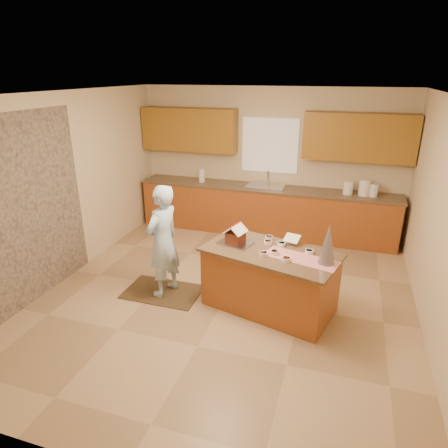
{
  "coord_description": "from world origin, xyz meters",
  "views": [
    {
      "loc": [
        1.43,
        -4.61,
        2.95
      ],
      "look_at": [
        -0.1,
        0.2,
        1.0
      ],
      "focal_mm": 31.83,
      "sensor_mm": 36.0,
      "label": 1
    }
  ],
  "objects": [
    {
      "name": "faucet",
      "position": [
        0.0,
        2.63,
        1.06
      ],
      "size": [
        0.03,
        0.03,
        0.28
      ],
      "primitive_type": "cylinder",
      "color": "silver",
      "rests_on": "back_counter_top"
    },
    {
      "name": "wall_back",
      "position": [
        0.0,
        2.75,
        1.35
      ],
      "size": [
        5.5,
        5.5,
        0.0
      ],
      "primitive_type": "plane",
      "color": "beige",
      "rests_on": "floor"
    },
    {
      "name": "floor",
      "position": [
        0.0,
        0.0,
        0.0
      ],
      "size": [
        5.5,
        5.5,
        0.0
      ],
      "primitive_type": "plane",
      "color": "tan",
      "rests_on": "ground"
    },
    {
      "name": "stone_accent",
      "position": [
        -2.48,
        -0.8,
        1.25
      ],
      "size": [
        0.0,
        2.5,
        2.5
      ],
      "primitive_type": "plane",
      "rotation": [
        1.57,
        0.0,
        1.57
      ],
      "color": "gray",
      "rests_on": "wall_left"
    },
    {
      "name": "candy_bowls",
      "position": [
        0.7,
        -0.04,
        0.85
      ],
      "size": [
        0.67,
        0.68,
        0.05
      ],
      "color": "#8D2F7E",
      "rests_on": "island_top"
    },
    {
      "name": "wall_right",
      "position": [
        2.5,
        0.0,
        1.35
      ],
      "size": [
        5.5,
        5.5,
        0.0
      ],
      "primitive_type": "plane",
      "color": "beige",
      "rests_on": "floor"
    },
    {
      "name": "upper_cabinet_left",
      "position": [
        -1.55,
        2.57,
        1.9
      ],
      "size": [
        1.85,
        0.35,
        0.8
      ],
      "primitive_type": "cube",
      "color": "#8D611E",
      "rests_on": "wall_back"
    },
    {
      "name": "cookbook",
      "position": [
        0.83,
        0.2,
        0.91
      ],
      "size": [
        0.23,
        0.2,
        0.08
      ],
      "primitive_type": "cube",
      "rotation": [
        -1.13,
        0.0,
        -0.26
      ],
      "color": "white",
      "rests_on": "island_top"
    },
    {
      "name": "paper_towel",
      "position": [
        -1.27,
        2.45,
        1.05
      ],
      "size": [
        0.12,
        0.12,
        0.25
      ],
      "primitive_type": "cylinder",
      "color": "white",
      "rests_on": "back_counter_top"
    },
    {
      "name": "baking_tray",
      "position": [
        0.13,
        -0.01,
        0.84
      ],
      "size": [
        0.48,
        0.4,
        0.02
      ],
      "primitive_type": "cube",
      "rotation": [
        0.0,
        0.0,
        -0.26
      ],
      "color": "silver",
      "rests_on": "island_top"
    },
    {
      "name": "back_counter_base",
      "position": [
        0.0,
        2.45,
        0.44
      ],
      "size": [
        4.8,
        0.6,
        0.88
      ],
      "primitive_type": "cube",
      "color": "#A04C21",
      "rests_on": "floor"
    },
    {
      "name": "gingerbread_house",
      "position": [
        0.13,
        -0.01,
        0.94
      ],
      "size": [
        0.3,
        0.31,
        0.25
      ],
      "color": "maroon",
      "rests_on": "baking_tray"
    },
    {
      "name": "canister_a",
      "position": [
        1.47,
        2.45,
        1.04
      ],
      "size": [
        0.17,
        0.17,
        0.23
      ],
      "primitive_type": "cylinder",
      "color": "white",
      "rests_on": "back_counter_top"
    },
    {
      "name": "wall_left",
      "position": [
        -2.5,
        0.0,
        1.35
      ],
      "size": [
        5.5,
        5.5,
        0.0
      ],
      "primitive_type": "plane",
      "color": "beige",
      "rests_on": "floor"
    },
    {
      "name": "upper_cabinet_right",
      "position": [
        1.55,
        2.57,
        1.9
      ],
      "size": [
        1.85,
        0.35,
        0.8
      ],
      "primitive_type": "cube",
      "color": "#8D611E",
      "rests_on": "wall_back"
    },
    {
      "name": "island_top",
      "position": [
        0.61,
        -0.1,
        0.81
      ],
      "size": [
        1.86,
        1.28,
        0.04
      ],
      "primitive_type": "cube",
      "rotation": [
        0.0,
        0.0,
        -0.26
      ],
      "color": "brown",
      "rests_on": "island_base"
    },
    {
      "name": "sink",
      "position": [
        0.0,
        2.45,
        0.89
      ],
      "size": [
        0.7,
        0.45,
        0.12
      ],
      "primitive_type": "cube",
      "color": "silver",
      "rests_on": "back_counter_top"
    },
    {
      "name": "canister_c",
      "position": [
        1.9,
        2.45,
        1.03
      ],
      "size": [
        0.15,
        0.15,
        0.21
      ],
      "primitive_type": "cylinder",
      "color": "white",
      "rests_on": "back_counter_top"
    },
    {
      "name": "ceiling",
      "position": [
        0.0,
        0.0,
        2.7
      ],
      "size": [
        5.5,
        5.5,
        0.0
      ],
      "primitive_type": "plane",
      "color": "silver",
      "rests_on": "floor"
    },
    {
      "name": "table_runner",
      "position": [
        1.0,
        -0.2,
        0.83
      ],
      "size": [
        0.95,
        0.54,
        0.01
      ],
      "primitive_type": "cube",
      "rotation": [
        0.0,
        0.0,
        -0.26
      ],
      "color": "red",
      "rests_on": "island_top"
    },
    {
      "name": "island_base",
      "position": [
        0.61,
        -0.1,
        0.4
      ],
      "size": [
        1.77,
        1.2,
        0.79
      ],
      "primitive_type": "cube",
      "rotation": [
        0.0,
        0.0,
        -0.26
      ],
      "color": "#A04C21",
      "rests_on": "floor"
    },
    {
      "name": "canister_b",
      "position": [
        1.74,
        2.45,
        1.06
      ],
      "size": [
        0.19,
        0.19,
        0.27
      ],
      "primitive_type": "cylinder",
      "color": "white",
      "rests_on": "back_counter_top"
    },
    {
      "name": "back_counter_top",
      "position": [
        0.0,
        2.45,
        0.9
      ],
      "size": [
        4.85,
        0.63,
        0.04
      ],
      "primitive_type": "cube",
      "color": "brown",
      "rests_on": "back_counter_base"
    },
    {
      "name": "rug",
      "position": [
        -0.9,
        -0.17,
        0.01
      ],
      "size": [
        1.07,
        0.7,
        0.01
      ],
      "primitive_type": "cube",
      "color": "black",
      "rests_on": "floor"
    },
    {
      "name": "boy",
      "position": [
        -0.85,
        -0.17,
        0.8
      ],
      "size": [
        0.52,
        0.65,
        1.57
      ],
      "primitive_type": "imported",
      "rotation": [
        0.0,
        0.0,
        -1.85
      ],
      "color": "#ABD0F3",
      "rests_on": "rug"
    },
    {
      "name": "window_curtain",
      "position": [
        0.0,
        2.72,
        1.65
      ],
      "size": [
        1.05,
        0.03,
        1.0
      ],
      "primitive_type": "cube",
      "color": "white",
      "rests_on": "wall_back"
    },
    {
      "name": "tinsel_tree",
      "position": [
        1.3,
        -0.23,
        1.07
      ],
      "size": [
        0.24,
        0.24,
        0.49
      ],
      "primitive_type": "cone",
      "rotation": [
        0.0,
        0.0,
        -0.26
      ],
      "color": "#A09FAB",
      "rests_on": "island_top"
    },
    {
      "name": "wall_front",
      "position": [
        0.0,
        -2.75,
        1.35
      ],
      "size": [
        5.5,
        5.5,
        0.0
      ],
      "primitive_type": "plane",
      "color": "beige",
      "rests_on": "floor"
    }
  ]
}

